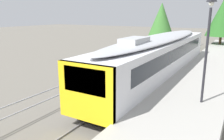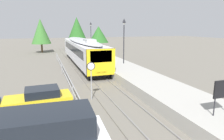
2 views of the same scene
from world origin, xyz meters
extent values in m
plane|color=#6B665B|center=(-3.00, 22.00, 0.00)|extent=(160.00, 160.00, 0.00)
cube|color=#6B665B|center=(0.00, 22.00, 0.03)|extent=(3.20, 60.00, 0.06)
cube|color=slate|center=(-0.72, 22.00, 0.10)|extent=(0.08, 60.00, 0.08)
cube|color=slate|center=(0.72, 22.00, 0.10)|extent=(0.08, 60.00, 0.08)
cube|color=silver|center=(0.00, 25.91, 1.96)|extent=(2.80, 19.59, 2.55)
cube|color=yellow|center=(0.00, 16.21, 1.96)|extent=(2.80, 0.24, 2.55)
cube|color=black|center=(0.00, 16.13, 2.53)|extent=(2.13, 0.08, 1.12)
cube|color=black|center=(0.00, 25.91, 2.37)|extent=(2.82, 16.45, 0.92)
ellipsoid|color=#B2B5BA|center=(0.00, 25.91, 3.42)|extent=(2.69, 18.80, 0.44)
cube|color=#B2B5BA|center=(0.00, 21.01, 3.70)|extent=(1.10, 2.20, 0.36)
cube|color=#EAE5C6|center=(0.00, 16.14, 0.97)|extent=(1.00, 0.10, 0.20)
cube|color=black|center=(0.00, 18.51, 0.42)|extent=(2.24, 3.20, 0.55)
cube|color=black|center=(0.00, 33.30, 0.42)|extent=(2.24, 3.20, 0.55)
cube|color=#A8A59E|center=(3.25, 22.00, 0.45)|extent=(3.90, 60.00, 0.90)
cylinder|color=#232328|center=(4.05, 20.42, 3.20)|extent=(0.12, 0.12, 4.60)
pyramid|color=#232328|center=(4.05, 20.42, 6.00)|extent=(0.34, 0.34, 0.50)
sphere|color=silver|center=(4.05, 20.42, 5.68)|extent=(0.24, 0.24, 0.24)
cylinder|color=#232328|center=(4.05, 38.02, 3.20)|extent=(0.12, 0.12, 4.60)
pyramid|color=#232328|center=(4.05, 38.02, 6.00)|extent=(0.34, 0.34, 0.50)
sphere|color=silver|center=(4.05, 38.02, 5.68)|extent=(0.24, 0.24, 0.24)
cylinder|color=#232328|center=(2.75, 5.27, 1.35)|extent=(0.06, 0.06, 0.90)
cube|color=black|center=(3.23, 5.27, 2.25)|extent=(1.20, 0.08, 0.90)
cylinder|color=#9EA0A5|center=(-1.95, 11.90, 1.10)|extent=(0.07, 0.07, 2.20)
cylinder|color=white|center=(-1.95, 11.88, 2.50)|extent=(0.60, 0.03, 0.60)
torus|color=black|center=(-1.95, 11.86, 2.50)|extent=(0.61, 0.05, 0.61)
cube|color=#9EA0A5|center=(-3.30, 12.00, 1.20)|extent=(0.05, 36.00, 0.05)
cube|color=#9EA0A5|center=(-3.30, 12.00, 0.69)|extent=(0.05, 36.00, 0.05)
cylinder|color=#9EA0A5|center=(-3.30, 12.00, 0.62)|extent=(0.06, 0.06, 1.25)
cylinder|color=#9EA0A5|center=(-3.30, 21.00, 0.62)|extent=(0.06, 0.06, 1.25)
cylinder|color=#9EA0A5|center=(-3.30, 30.00, 0.62)|extent=(0.06, 0.06, 1.25)
cube|color=black|center=(-5.30, 4.63, 2.11)|extent=(3.48, 1.89, 0.80)
cube|color=gold|center=(-5.60, 10.76, 0.67)|extent=(4.08, 1.96, 0.72)
cube|color=black|center=(-5.35, 10.77, 1.28)|extent=(2.07, 1.65, 0.50)
cylinder|color=black|center=(-6.88, 9.92, 0.31)|extent=(0.63, 0.23, 0.62)
cylinder|color=black|center=(-6.96, 11.47, 0.31)|extent=(0.63, 0.23, 0.62)
cylinder|color=black|center=(-4.24, 10.05, 0.31)|extent=(0.63, 0.23, 0.62)
cylinder|color=black|center=(-4.32, 11.61, 0.31)|extent=(0.63, 0.23, 0.62)
cylinder|color=brown|center=(7.38, 44.54, 0.83)|extent=(0.36, 0.36, 1.65)
cone|color=#286023|center=(7.38, 44.54, 3.57)|extent=(4.71, 4.71, 3.83)
cylinder|color=brown|center=(2.51, 45.94, 1.05)|extent=(0.36, 0.36, 2.10)
cone|color=#286023|center=(2.51, 45.94, 4.82)|extent=(4.54, 4.54, 5.43)
cylinder|color=brown|center=(-5.51, 42.43, 0.93)|extent=(0.36, 0.36, 1.86)
cone|color=#38702D|center=(-5.51, 42.43, 4.40)|extent=(3.90, 3.90, 5.08)
camera|label=1|loc=(5.51, 9.03, 5.20)|focal=35.92mm
camera|label=2|loc=(-5.03, -1.86, 5.24)|focal=31.94mm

